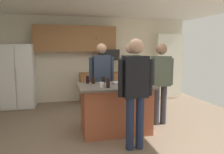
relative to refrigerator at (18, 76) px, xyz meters
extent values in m
plane|color=#7F6B56|center=(2.00, -2.38, -0.88)|extent=(7.04, 7.04, 0.00)
cube|color=beige|center=(2.00, 0.42, 0.42)|extent=(6.40, 0.10, 2.60)
cube|color=white|center=(4.60, 0.02, 0.22)|extent=(0.90, 0.06, 2.00)
cube|color=#936038|center=(1.60, 0.22, 1.05)|extent=(2.40, 0.35, 0.75)
sphere|color=#4C3823|center=(2.20, 0.03, 1.05)|extent=(0.04, 0.04, 0.04)
cube|color=#936038|center=(2.60, 0.10, -0.43)|extent=(1.80, 0.60, 0.90)
sphere|color=#4C3823|center=(3.05, -0.22, -0.43)|extent=(0.04, 0.04, 0.04)
cube|color=white|center=(0.00, 0.02, 0.00)|extent=(0.86, 0.70, 1.75)
cube|color=white|center=(-0.21, -0.35, 0.00)|extent=(0.41, 0.04, 1.67)
cube|color=white|center=(0.21, -0.35, 0.00)|extent=(0.41, 0.04, 1.67)
cylinder|color=#B2B2B7|center=(0.00, -0.38, 0.09)|extent=(0.02, 0.02, 0.35)
cube|color=black|center=(2.60, 0.12, 0.57)|extent=(0.56, 0.40, 0.32)
cube|color=#AD5638|center=(2.20, -2.32, -0.43)|extent=(1.28, 0.79, 0.89)
cube|color=#60564C|center=(2.20, -2.32, 0.04)|extent=(1.42, 0.93, 0.04)
cylinder|color=#232D4C|center=(2.24, -3.13, -0.44)|extent=(0.13, 0.13, 0.87)
cylinder|color=#232D4C|center=(2.41, -3.13, -0.44)|extent=(0.13, 0.13, 0.87)
cube|color=black|center=(2.32, -3.13, 0.32)|extent=(0.38, 0.22, 0.65)
sphere|color=tan|center=(2.32, -3.13, 0.79)|extent=(0.24, 0.24, 0.24)
cylinder|color=black|center=(2.08, -3.13, 0.30)|extent=(0.09, 0.09, 0.59)
cylinder|color=black|center=(2.56, -3.13, 0.30)|extent=(0.09, 0.09, 0.59)
cylinder|color=tan|center=(2.65, -1.61, -0.45)|extent=(0.13, 0.13, 0.85)
cylinder|color=tan|center=(2.82, -1.61, -0.45)|extent=(0.13, 0.13, 0.85)
cube|color=#4C5647|center=(2.73, -1.61, 0.29)|extent=(0.38, 0.22, 0.64)
sphere|color=tan|center=(2.73, -1.61, 0.76)|extent=(0.23, 0.23, 0.23)
cylinder|color=#4C5647|center=(2.49, -1.61, 0.28)|extent=(0.09, 0.09, 0.57)
cylinder|color=#4C5647|center=(2.97, -1.61, 0.28)|extent=(0.09, 0.09, 0.57)
cylinder|color=#383842|center=(3.15, -2.14, -0.46)|extent=(0.13, 0.13, 0.84)
cylinder|color=#383842|center=(3.32, -2.14, -0.46)|extent=(0.13, 0.13, 0.84)
cube|color=#4C5647|center=(3.24, -2.14, 0.28)|extent=(0.38, 0.22, 0.63)
sphere|color=#8C664C|center=(3.24, -2.14, 0.74)|extent=(0.23, 0.23, 0.23)
cylinder|color=#4C5647|center=(3.00, -2.14, 0.27)|extent=(0.09, 0.09, 0.57)
cylinder|color=#4C5647|center=(3.48, -2.14, 0.27)|extent=(0.09, 0.09, 0.57)
cylinder|color=tan|center=(1.99, -1.51, -0.45)|extent=(0.13, 0.13, 0.85)
cylinder|color=tan|center=(2.16, -1.51, -0.45)|extent=(0.13, 0.13, 0.85)
cube|color=#2D384C|center=(2.07, -1.51, 0.29)|extent=(0.38, 0.22, 0.64)
sphere|color=tan|center=(2.07, -1.51, 0.76)|extent=(0.23, 0.23, 0.23)
cylinder|color=#2D384C|center=(1.83, -1.51, 0.28)|extent=(0.09, 0.09, 0.57)
cylinder|color=#2D384C|center=(2.31, -1.51, 0.28)|extent=(0.09, 0.09, 0.57)
cylinder|color=black|center=(1.69, -2.00, 0.13)|extent=(0.06, 0.06, 0.15)
cylinder|color=black|center=(1.80, -2.07, 0.12)|extent=(0.07, 0.07, 0.13)
cylinder|color=black|center=(2.01, -2.09, 0.12)|extent=(0.07, 0.07, 0.14)
cylinder|color=white|center=(1.90, -2.50, 0.10)|extent=(0.08, 0.08, 0.09)
torus|color=white|center=(1.95, -2.50, 0.11)|extent=(0.06, 0.01, 0.06)
cylinder|color=black|center=(2.32, -2.58, 0.12)|extent=(0.07, 0.07, 0.14)
cylinder|color=#4C6B99|center=(2.63, -2.53, 0.11)|extent=(0.08, 0.08, 0.11)
torus|color=#4C6B99|center=(2.68, -2.53, 0.11)|extent=(0.06, 0.01, 0.06)
cylinder|color=black|center=(2.00, -2.56, 0.14)|extent=(0.07, 0.07, 0.17)
cube|color=#B7B7BC|center=(2.40, -2.24, 0.07)|extent=(0.44, 0.30, 0.02)
cube|color=#A8A8AD|center=(2.40, -2.24, 0.09)|extent=(0.44, 0.30, 0.02)
camera|label=1|loc=(1.22, -6.28, 0.75)|focal=34.16mm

